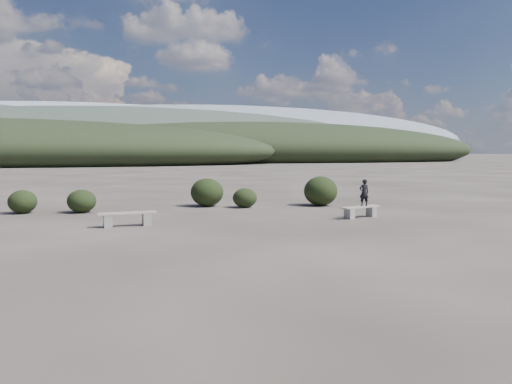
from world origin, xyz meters
name	(u,v)px	position (x,y,z in m)	size (l,w,h in m)	color
ground	(288,241)	(0.00, 0.00, 0.00)	(1200.00, 1200.00, 0.00)	#302925
bench_left	(127,218)	(-4.19, 4.07, 0.29)	(1.93, 0.58, 0.48)	gray
bench_right	(361,211)	(4.33, 3.87, 0.27)	(1.78, 0.88, 0.44)	gray
seated_person	(364,193)	(4.50, 3.92, 0.95)	(0.37, 0.24, 1.02)	black
shrub_a	(82,201)	(-5.85, 8.54, 0.47)	(1.16, 1.16, 0.95)	black
shrub_b	(207,192)	(-0.47, 9.47, 0.64)	(1.50, 1.50, 1.29)	black
shrub_c	(245,198)	(1.05, 8.47, 0.43)	(1.08, 1.08, 0.87)	black
shrub_d	(321,191)	(4.63, 8.26, 0.68)	(1.55, 1.55, 1.36)	black
shrub_f	(23,202)	(-8.13, 8.97, 0.47)	(1.12, 1.12, 0.95)	black
mountain_ridges	(104,140)	(-7.48, 339.06, 10.84)	(500.00, 400.00, 56.00)	black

